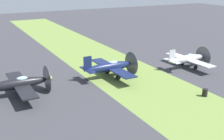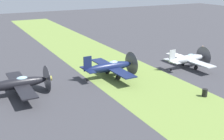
{
  "view_description": "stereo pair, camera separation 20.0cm",
  "coord_description": "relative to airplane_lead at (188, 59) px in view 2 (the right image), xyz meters",
  "views": [
    {
      "loc": [
        34.49,
        -30.19,
        13.16
      ],
      "look_at": [
        1.63,
        -12.86,
        1.27
      ],
      "focal_mm": 47.29,
      "sensor_mm": 36.0,
      "label": 1
    },
    {
      "loc": [
        34.59,
        -30.01,
        13.16
      ],
      "look_at": [
        1.63,
        -12.86,
        1.27
      ],
      "focal_mm": 47.29,
      "sensor_mm": 36.0,
      "label": 2
    }
  ],
  "objects": [
    {
      "name": "airplane_lead",
      "position": [
        0.0,
        0.0,
        0.0
      ],
      "size": [
        9.13,
        7.25,
        3.27
      ],
      "rotation": [
        0.0,
        0.0,
        0.03
      ],
      "color": "#B2B7BC",
      "rests_on": "ground"
    },
    {
      "name": "fuel_drum",
      "position": [
        9.46,
        -5.78,
        -0.92
      ],
      "size": [
        0.6,
        0.6,
        0.9
      ],
      "primitive_type": "cylinder",
      "color": "black",
      "rests_on": "ground"
    },
    {
      "name": "supply_crate",
      "position": [
        -5.13,
        -6.96,
        -1.05
      ],
      "size": [
        1.02,
        1.02,
        0.64
      ],
      "primitive_type": "cube",
      "rotation": [
        0.0,
        0.0,
        1.42
      ],
      "color": "olive",
      "rests_on": "ground"
    },
    {
      "name": "airplane_wingman",
      "position": [
        -1.49,
        -12.26,
        0.11
      ],
      "size": [
        9.88,
        7.84,
        3.53
      ],
      "rotation": [
        0.0,
        0.0,
        0.03
      ],
      "color": "#141E47",
      "rests_on": "ground"
    },
    {
      "name": "airplane_trail",
      "position": [
        -0.66,
        -24.51,
        0.1
      ],
      "size": [
        9.74,
        7.75,
        3.49
      ],
      "rotation": [
        0.0,
        0.0,
        0.01
      ],
      "color": "black",
      "rests_on": "ground"
    },
    {
      "name": "ground_plane",
      "position": [
        -2.34,
        0.45,
        -1.37
      ],
      "size": [
        160.0,
        160.0,
        0.0
      ],
      "primitive_type": "plane",
      "color": "#38383D"
    },
    {
      "name": "grass_verge",
      "position": [
        -2.34,
        -9.83,
        -1.36
      ],
      "size": [
        120.0,
        11.0,
        0.01
      ],
      "primitive_type": "cube",
      "color": "olive",
      "rests_on": "ground"
    },
    {
      "name": "ground_crew_chief",
      "position": [
        -4.4,
        7.07,
        -0.45
      ],
      "size": [
        0.39,
        0.55,
        1.73
      ],
      "rotation": [
        0.0,
        0.0,
        1.0
      ],
      "color": "#2D3342",
      "rests_on": "ground"
    }
  ]
}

